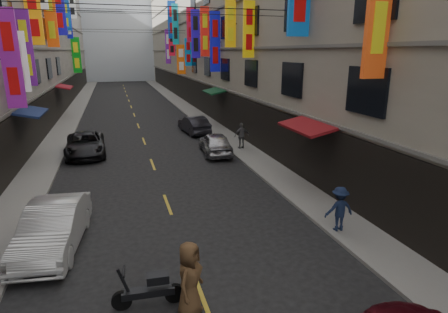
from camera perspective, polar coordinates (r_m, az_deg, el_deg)
sidewalk_left at (r=39.33m, az=-22.31°, el=5.57°), size 2.00×90.00×0.12m
sidewalk_right at (r=39.88m, az=-4.85°, el=6.81°), size 2.00×90.00×0.12m
building_row_right at (r=41.16m, az=3.57°, el=20.27°), size 10.14×90.00×19.00m
haze_block at (r=88.78m, az=-15.93°, el=18.23°), size 18.00×8.00×22.00m
shop_signage at (r=32.09m, az=-14.32°, el=20.44°), size 14.00×55.00×11.59m
street_awnings at (r=22.86m, az=-14.88°, el=7.19°), size 13.99×35.20×0.41m
overhead_cables at (r=26.82m, az=-13.24°, el=20.92°), size 14.00×38.04×1.24m
lane_markings at (r=36.21m, az=-13.25°, el=5.46°), size 0.12×80.20×0.01m
scooter_crossing at (r=10.07m, az=-11.29°, el=-19.32°), size 1.80×0.50×1.14m
scooter_far_right at (r=23.42m, az=-1.70°, el=1.52°), size 0.75×1.75×1.14m
car_left_mid at (r=13.37m, az=-24.56°, el=-9.76°), size 2.11×4.69×1.50m
car_left_far at (r=24.49m, az=-20.37°, el=1.74°), size 2.49×5.03×1.37m
car_right_mid at (r=23.23m, az=-1.35°, el=2.04°), size 1.95×4.18×1.39m
car_right_far at (r=29.34m, az=-4.61°, el=4.85°), size 1.93×4.28×1.36m
pedestrian_rnear at (r=13.69m, az=17.17°, el=-7.62°), size 1.06×0.58×1.60m
pedestrian_rfar at (r=24.13m, az=2.71°, el=3.20°), size 1.04×0.66×1.68m
pedestrian_crossing at (r=9.40m, az=-5.26°, el=-18.12°), size 1.05×1.12×1.90m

